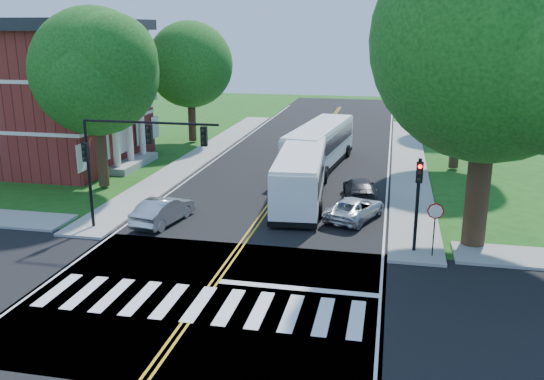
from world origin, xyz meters
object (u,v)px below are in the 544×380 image
(hatchback, at_px, (163,211))
(suv, at_px, (355,208))
(signal_ne, at_px, (418,193))
(bus_lead, at_px, (301,173))
(signal_nw, at_px, (129,149))
(bus_follow, at_px, (320,145))
(dark_sedan, at_px, (360,189))

(hatchback, xyz_separation_m, suv, (10.05, 2.81, -0.09))
(signal_ne, distance_m, bus_lead, 10.26)
(signal_ne, bearing_deg, bus_lead, 130.37)
(suv, bearing_deg, signal_nw, 43.03)
(bus_follow, bearing_deg, suv, 113.02)
(signal_nw, bearing_deg, bus_follow, 65.49)
(signal_nw, distance_m, bus_lead, 11.11)
(bus_follow, relative_size, hatchback, 2.87)
(suv, distance_m, dark_sedan, 3.90)
(signal_nw, bearing_deg, bus_lead, 46.12)
(suv, bearing_deg, bus_follow, -52.89)
(bus_follow, distance_m, hatchback, 16.19)
(signal_ne, distance_m, dark_sedan, 9.20)
(signal_nw, xyz_separation_m, dark_sedan, (11.00, 8.37, -3.71))
(bus_lead, bearing_deg, suv, 132.35)
(suv, bearing_deg, hatchback, 36.50)
(signal_ne, height_order, dark_sedan, signal_ne)
(hatchback, distance_m, dark_sedan, 12.10)
(bus_lead, bearing_deg, signal_nw, 41.56)
(signal_ne, height_order, bus_follow, signal_ne)
(bus_follow, distance_m, suv, 12.50)
(dark_sedan, bearing_deg, bus_lead, 1.32)
(signal_ne, xyz_separation_m, bus_lead, (-6.59, 7.75, -1.32))
(signal_ne, bearing_deg, signal_nw, -179.95)
(suv, bearing_deg, dark_sedan, -69.39)
(bus_lead, height_order, suv, bus_lead)
(signal_ne, height_order, suv, signal_ne)
(bus_lead, height_order, dark_sedan, bus_lead)
(bus_lead, relative_size, bus_follow, 0.97)
(dark_sedan, bearing_deg, signal_nw, 28.81)
(signal_nw, relative_size, hatchback, 1.65)
(bus_follow, relative_size, dark_sedan, 2.76)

